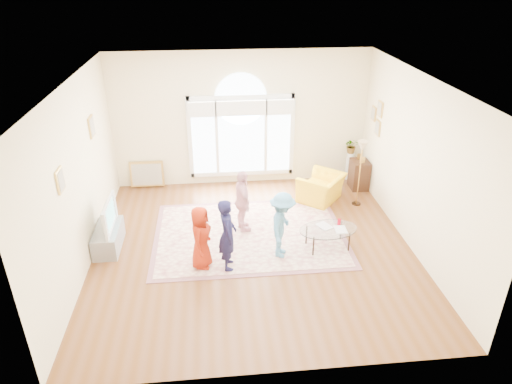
{
  "coord_description": "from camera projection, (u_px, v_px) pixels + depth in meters",
  "views": [
    {
      "loc": [
        -0.69,
        -7.3,
        4.9
      ],
      "look_at": [
        0.08,
        0.3,
        1.05
      ],
      "focal_mm": 32.0,
      "sensor_mm": 36.0,
      "label": 1
    }
  ],
  "objects": [
    {
      "name": "child_red",
      "position": [
        201.0,
        237.0,
        7.97
      ],
      "size": [
        0.51,
        0.65,
        1.17
      ],
      "primitive_type": "imported",
      "rotation": [
        0.0,
        0.0,
        1.31
      ],
      "color": "#A2220C",
      "rests_on": "area_rug"
    },
    {
      "name": "side_cabinet",
      "position": [
        359.0,
        174.0,
        10.94
      ],
      "size": [
        0.4,
        0.5,
        0.7
      ],
      "primitive_type": "cube",
      "color": "black",
      "rests_on": "ground"
    },
    {
      "name": "room_shell",
      "position": [
        242.0,
        123.0,
        10.57
      ],
      "size": [
        6.0,
        6.0,
        6.0
      ],
      "color": "beige",
      "rests_on": "ground"
    },
    {
      "name": "television",
      "position": [
        105.0,
        215.0,
        8.46
      ],
      "size": [
        0.16,
        0.99,
        0.57
      ],
      "color": "black",
      "rests_on": "tv_console"
    },
    {
      "name": "potted_plant",
      "position": [
        352.0,
        146.0,
        11.16
      ],
      "size": [
        0.36,
        0.32,
        0.38
      ],
      "primitive_type": "imported",
      "rotation": [
        0.0,
        0.0,
        0.06
      ],
      "color": "#33722D",
      "rests_on": "plant_pedestal"
    },
    {
      "name": "rug_border",
      "position": [
        250.0,
        234.0,
        9.18
      ],
      "size": [
        3.8,
        2.8,
        0.01
      ],
      "primitive_type": "cube",
      "color": "#8A565D",
      "rests_on": "ground"
    },
    {
      "name": "ground",
      "position": [
        253.0,
        248.0,
        8.76
      ],
      "size": [
        6.0,
        6.0,
        0.0
      ],
      "primitive_type": "plane",
      "color": "brown",
      "rests_on": "ground"
    },
    {
      "name": "tv_console",
      "position": [
        108.0,
        238.0,
        8.68
      ],
      "size": [
        0.45,
        1.0,
        0.42
      ],
      "primitive_type": "cube",
      "color": "gray",
      "rests_on": "ground"
    },
    {
      "name": "child_navy",
      "position": [
        227.0,
        234.0,
        7.9
      ],
      "size": [
        0.33,
        0.49,
        1.34
      ],
      "primitive_type": "imported",
      "rotation": [
        0.0,
        0.0,
        1.59
      ],
      "color": "#17163B",
      "rests_on": "area_rug"
    },
    {
      "name": "coffee_table",
      "position": [
        328.0,
        230.0,
        8.58
      ],
      "size": [
        1.19,
        0.84,
        0.54
      ],
      "rotation": [
        0.0,
        0.0,
        0.12
      ],
      "color": "silver",
      "rests_on": "ground"
    },
    {
      "name": "area_rug",
      "position": [
        250.0,
        234.0,
        9.18
      ],
      "size": [
        3.6,
        2.6,
        0.02
      ],
      "primitive_type": "cube",
      "color": "beige",
      "rests_on": "ground"
    },
    {
      "name": "plant_pedestal",
      "position": [
        350.0,
        166.0,
        11.4
      ],
      "size": [
        0.2,
        0.2,
        0.7
      ],
      "primitive_type": "cylinder",
      "color": "white",
      "rests_on": "ground"
    },
    {
      "name": "floor_lamp",
      "position": [
        362.0,
        151.0,
        9.77
      ],
      "size": [
        0.3,
        0.3,
        1.51
      ],
      "color": "black",
      "rests_on": "ground"
    },
    {
      "name": "child_blue",
      "position": [
        282.0,
        225.0,
        8.24
      ],
      "size": [
        0.72,
        0.93,
        1.27
      ],
      "primitive_type": "imported",
      "rotation": [
        0.0,
        0.0,
        1.24
      ],
      "color": "#5193C0",
      "rests_on": "area_rug"
    },
    {
      "name": "leaning_picture",
      "position": [
        149.0,
        187.0,
        11.13
      ],
      "size": [
        0.8,
        0.14,
        0.62
      ],
      "primitive_type": "cube",
      "rotation": [
        -0.14,
        0.0,
        0.0
      ],
      "color": "tan",
      "rests_on": "ground"
    },
    {
      "name": "armchair",
      "position": [
        321.0,
        188.0,
        10.37
      ],
      "size": [
        1.26,
        1.28,
        0.62
      ],
      "primitive_type": "imported",
      "rotation": [
        0.0,
        0.0,
        4.02
      ],
      "color": "yellow",
      "rests_on": "ground"
    },
    {
      "name": "child_pink",
      "position": [
        243.0,
        201.0,
        9.03
      ],
      "size": [
        0.46,
        0.81,
        1.29
      ],
      "primitive_type": "imported",
      "rotation": [
        0.0,
        0.0,
        1.77
      ],
      "color": "#F0ABB6",
      "rests_on": "area_rug"
    }
  ]
}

